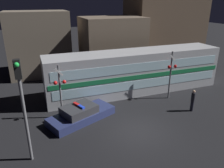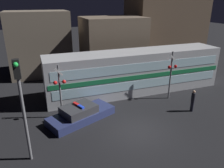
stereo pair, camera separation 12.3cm
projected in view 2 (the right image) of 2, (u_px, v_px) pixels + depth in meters
The scene contains 10 objects.
ground_plane at pixel (137, 132), 14.02m from camera, with size 120.00×120.00×0.00m, color black.
train at pixel (136, 72), 19.64m from camera, with size 15.96×2.89×3.75m.
police_car at pixel (81, 114), 15.27m from camera, with size 5.07×3.54×1.23m.
pedestrian at pixel (193, 101), 16.31m from camera, with size 0.29×0.29×1.71m.
crossing_signal_near at pixel (171, 72), 17.92m from camera, with size 0.86×0.34×4.08m.
crossing_signal_far at pixel (60, 88), 14.92m from camera, with size 0.86×0.34×3.90m.
traffic_light_corner at pixel (21, 98), 10.33m from camera, with size 0.30×0.46×5.44m.
building_left at pixel (40, 44), 23.96m from camera, with size 6.41×4.42×6.87m.
building_center at pixel (113, 46), 24.49m from camera, with size 6.58×4.94×6.23m.
building_right at pixel (165, 24), 29.44m from camera, with size 9.93×5.51×9.76m.
Camera 2 is at (-5.69, -10.68, 7.88)m, focal length 35.00 mm.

